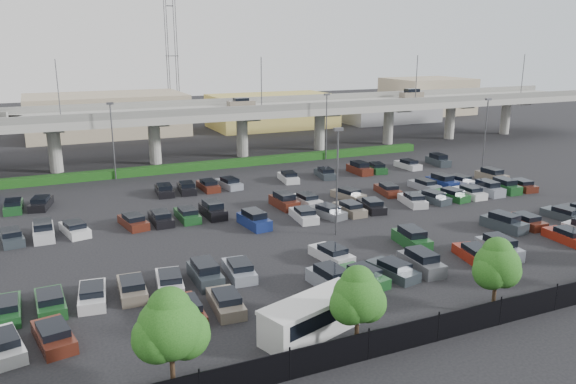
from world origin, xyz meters
The scene contains 10 objects.
ground centered at (0.00, 0.00, 0.00)m, with size 280.00×280.00×0.00m, color black.
overpass centered at (-0.18, 32.03, 6.97)m, with size 150.00×13.00×15.80m.
hedge centered at (0.00, 25.00, 0.55)m, with size 66.00×1.60×1.10m, color #133C11.
fence centered at (-0.05, -28.00, 0.90)m, with size 70.00×0.10×2.00m.
tree_row centered at (0.70, -26.53, 3.52)m, with size 65.07×3.66×5.94m.
shuttle_bus centered at (-10.53, -23.99, 1.29)m, with size 7.78×4.70×2.36m.
parked_cars centered at (1.53, -4.51, 0.60)m, with size 62.99×41.54×1.67m.
light_poles centered at (-4.13, 2.00, 6.24)m, with size 66.90×48.38×10.30m.
distant_buildings centered at (12.38, 61.81, 3.74)m, with size 138.00×24.00×9.00m.
comm_tower centered at (4.00, 74.00, 15.61)m, with size 2.40×2.40×30.00m.
Camera 1 is at (-25.17, -52.44, 17.78)m, focal length 35.00 mm.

